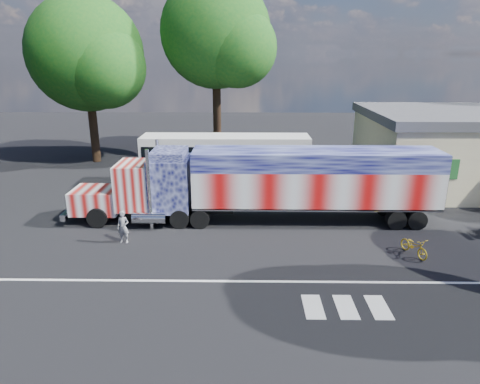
{
  "coord_description": "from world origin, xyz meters",
  "views": [
    {
      "loc": [
        0.3,
        -18.48,
        8.85
      ],
      "look_at": [
        0.0,
        3.0,
        1.9
      ],
      "focal_mm": 32.0,
      "sensor_mm": 36.0,
      "label": 1
    }
  ],
  "objects_px": {
    "coach_bus": "(226,159)",
    "bicycle": "(414,246)",
    "tree_nw_a": "(88,54)",
    "tree_n_mid": "(217,33)",
    "woman": "(123,227)",
    "semi_truck": "(269,182)"
  },
  "relations": [
    {
      "from": "tree_n_mid",
      "to": "semi_truck",
      "type": "bearing_deg",
      "value": -76.52
    },
    {
      "from": "tree_n_mid",
      "to": "bicycle",
      "type": "bearing_deg",
      "value": -62.28
    },
    {
      "from": "coach_bus",
      "to": "tree_n_mid",
      "type": "relative_size",
      "value": 0.78
    },
    {
      "from": "semi_truck",
      "to": "woman",
      "type": "xyz_separation_m",
      "value": [
        -7.22,
        -3.0,
        -1.4
      ]
    },
    {
      "from": "semi_truck",
      "to": "coach_bus",
      "type": "height_order",
      "value": "semi_truck"
    },
    {
      "from": "coach_bus",
      "to": "bicycle",
      "type": "relative_size",
      "value": 6.91
    },
    {
      "from": "woman",
      "to": "tree_n_mid",
      "type": "height_order",
      "value": "tree_n_mid"
    },
    {
      "from": "semi_truck",
      "to": "woman",
      "type": "bearing_deg",
      "value": -157.45
    },
    {
      "from": "coach_bus",
      "to": "bicycle",
      "type": "bearing_deg",
      "value": -51.43
    },
    {
      "from": "woman",
      "to": "tree_n_mid",
      "type": "xyz_separation_m",
      "value": [
        3.6,
        18.07,
        9.63
      ]
    },
    {
      "from": "coach_bus",
      "to": "woman",
      "type": "distance_m",
      "value": 11.32
    },
    {
      "from": "semi_truck",
      "to": "tree_nw_a",
      "type": "distance_m",
      "value": 20.62
    },
    {
      "from": "semi_truck",
      "to": "woman",
      "type": "distance_m",
      "value": 7.94
    },
    {
      "from": "coach_bus",
      "to": "tree_nw_a",
      "type": "bearing_deg",
      "value": 150.89
    },
    {
      "from": "tree_n_mid",
      "to": "woman",
      "type": "bearing_deg",
      "value": -101.28
    },
    {
      "from": "semi_truck",
      "to": "tree_nw_a",
      "type": "bearing_deg",
      "value": 135.74
    },
    {
      "from": "bicycle",
      "to": "tree_nw_a",
      "type": "relative_size",
      "value": 0.13
    },
    {
      "from": "coach_bus",
      "to": "woman",
      "type": "bearing_deg",
      "value": -113.7
    },
    {
      "from": "bicycle",
      "to": "tree_nw_a",
      "type": "distance_m",
      "value": 28.43
    },
    {
      "from": "bicycle",
      "to": "tree_n_mid",
      "type": "relative_size",
      "value": 0.11
    },
    {
      "from": "semi_truck",
      "to": "bicycle",
      "type": "xyz_separation_m",
      "value": [
        6.51,
        -4.19,
        -1.77
      ]
    },
    {
      "from": "coach_bus",
      "to": "bicycle",
      "type": "height_order",
      "value": "coach_bus"
    }
  ]
}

